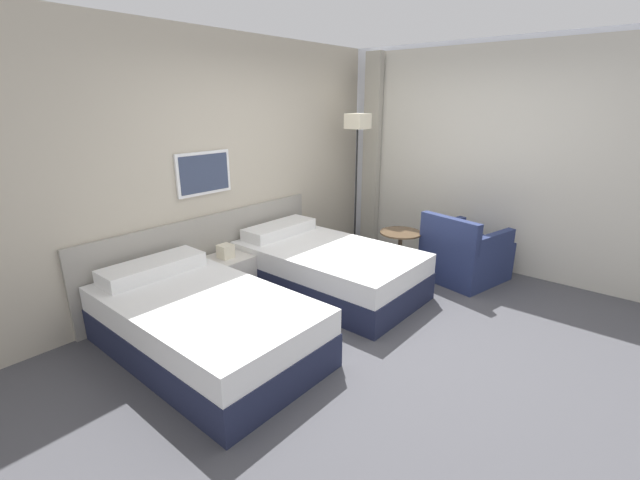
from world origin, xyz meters
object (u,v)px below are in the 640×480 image
(bed_near_door, at_px, (203,323))
(nightstand, at_px, (227,276))
(bed_near_window, at_px, (327,268))
(floor_lamp, at_px, (357,136))
(armchair, at_px, (464,256))
(side_table, at_px, (400,244))

(bed_near_door, height_order, nightstand, bed_near_door)
(bed_near_door, xyz_separation_m, bed_near_window, (1.61, 0.00, 0.00))
(bed_near_window, bearing_deg, floor_lamp, 23.09)
(bed_near_door, xyz_separation_m, floor_lamp, (2.89, 0.54, 1.32))
(bed_near_door, bearing_deg, nightstand, 41.64)
(floor_lamp, bearing_deg, armchair, -89.54)
(bed_near_window, xyz_separation_m, side_table, (0.96, -0.35, 0.11))
(bed_near_door, bearing_deg, bed_near_window, 0.00)
(side_table, distance_m, armchair, 0.75)
(bed_near_window, height_order, floor_lamp, floor_lamp)
(bed_near_window, height_order, armchair, armchair)
(floor_lamp, bearing_deg, bed_near_door, -169.33)
(floor_lamp, xyz_separation_m, armchair, (0.01, -1.57, -1.30))
(bed_near_window, height_order, nightstand, bed_near_window)
(bed_near_door, distance_m, nightstand, 1.08)
(bed_near_window, bearing_deg, side_table, -20.24)
(side_table, bearing_deg, bed_near_window, 159.76)
(armchair, bearing_deg, bed_near_window, 64.12)
(nightstand, relative_size, floor_lamp, 0.31)
(bed_near_door, bearing_deg, side_table, -7.83)
(bed_near_window, xyz_separation_m, floor_lamp, (1.28, 0.54, 1.32))
(side_table, height_order, armchair, armchair)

